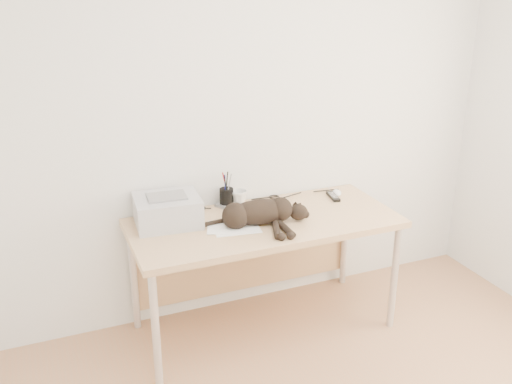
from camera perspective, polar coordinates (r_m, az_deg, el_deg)
name	(u,v)px	position (r m, az deg, el deg)	size (l,w,h in m)	color
wall_back	(242,115)	(3.53, -1.40, 7.71)	(3.50, 3.50, 0.00)	white
desk	(259,235)	(3.52, 0.30, -4.30)	(1.60, 0.70, 0.74)	#DDB881
printer	(167,210)	(3.35, -8.85, -1.81)	(0.39, 0.34, 0.18)	silver
papers	(233,228)	(3.29, -2.27, -3.60)	(0.33, 0.27, 0.01)	white
cat	(257,214)	(3.30, 0.06, -2.20)	(0.69, 0.37, 0.16)	black
mug	(239,198)	(3.59, -1.75, -0.60)	(0.11, 0.11, 0.10)	silver
pen_cup	(227,197)	(3.57, -2.97, -0.52)	(0.09, 0.09, 0.22)	black
remote_grey	(227,207)	(3.55, -2.91, -1.56)	(0.05, 0.17, 0.02)	gray
remote_black	(333,196)	(3.76, 7.71, -0.45)	(0.04, 0.16, 0.02)	black
mouse	(337,191)	(3.84, 8.09, 0.10)	(0.06, 0.10, 0.03)	white
cable_tangle	(246,201)	(3.65, -1.04, -0.94)	(1.36, 0.07, 0.01)	black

